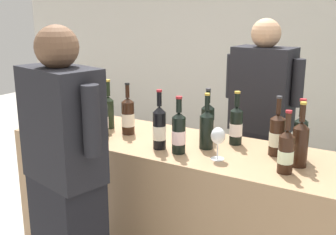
{
  "coord_description": "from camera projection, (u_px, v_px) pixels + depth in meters",
  "views": [
    {
      "loc": [
        1.21,
        -2.1,
        1.75
      ],
      "look_at": [
        -0.05,
        0.0,
        1.1
      ],
      "focal_mm": 44.78,
      "sensor_mm": 36.0,
      "label": 1
    }
  ],
  "objects": [
    {
      "name": "wine_bottle_4",
      "position": [
        236.0,
        125.0,
        2.49
      ],
      "size": [
        0.08,
        0.08,
        0.32
      ],
      "color": "black",
      "rests_on": "counter"
    },
    {
      "name": "wine_bottle_0",
      "position": [
        179.0,
        132.0,
        2.33
      ],
      "size": [
        0.08,
        0.08,
        0.33
      ],
      "color": "black",
      "rests_on": "counter"
    },
    {
      "name": "counter",
      "position": [
        174.0,
        213.0,
        2.67
      ],
      "size": [
        2.11,
        0.65,
        0.95
      ],
      "primitive_type": "cube",
      "color": "#9E7A56",
      "rests_on": "ground_plane"
    },
    {
      "name": "wall_back",
      "position": [
        293.0,
        40.0,
        4.59
      ],
      "size": [
        8.0,
        0.1,
        2.8
      ],
      "primitive_type": "cube",
      "color": "beige",
      "rests_on": "ground_plane"
    },
    {
      "name": "person_guest",
      "position": [
        67.0,
        197.0,
        2.12
      ],
      "size": [
        0.56,
        0.33,
        1.67
      ],
      "color": "black",
      "rests_on": "ground_plane"
    },
    {
      "name": "wine_bottle_3",
      "position": [
        128.0,
        116.0,
        2.69
      ],
      "size": [
        0.08,
        0.08,
        0.33
      ],
      "color": "black",
      "rests_on": "counter"
    },
    {
      "name": "wine_bottle_10",
      "position": [
        300.0,
        136.0,
        2.24
      ],
      "size": [
        0.07,
        0.07,
        0.33
      ],
      "color": "black",
      "rests_on": "counter"
    },
    {
      "name": "person_server",
      "position": [
        260.0,
        141.0,
        2.99
      ],
      "size": [
        0.56,
        0.27,
        1.68
      ],
      "color": "black",
      "rests_on": "ground_plane"
    },
    {
      "name": "wine_glass",
      "position": [
        218.0,
        137.0,
        2.23
      ],
      "size": [
        0.08,
        0.08,
        0.18
      ],
      "color": "silver",
      "rests_on": "counter"
    },
    {
      "name": "wine_bottle_7",
      "position": [
        109.0,
        110.0,
        2.81
      ],
      "size": [
        0.07,
        0.07,
        0.33
      ],
      "color": "black",
      "rests_on": "counter"
    },
    {
      "name": "wine_bottle_2",
      "position": [
        159.0,
        128.0,
        2.4
      ],
      "size": [
        0.08,
        0.08,
        0.35
      ],
      "color": "black",
      "rests_on": "counter"
    },
    {
      "name": "wine_bottle_9",
      "position": [
        102.0,
        118.0,
        2.65
      ],
      "size": [
        0.08,
        0.08,
        0.34
      ],
      "color": "black",
      "rests_on": "counter"
    },
    {
      "name": "wine_bottle_1",
      "position": [
        300.0,
        142.0,
        2.14
      ],
      "size": [
        0.08,
        0.08,
        0.34
      ],
      "color": "black",
      "rests_on": "counter"
    },
    {
      "name": "wine_bottle_5",
      "position": [
        277.0,
        135.0,
        2.3
      ],
      "size": [
        0.09,
        0.09,
        0.33
      ],
      "color": "black",
      "rests_on": "counter"
    },
    {
      "name": "wine_bottle_11",
      "position": [
        208.0,
        121.0,
        2.59
      ],
      "size": [
        0.08,
        0.08,
        0.32
      ],
      "color": "black",
      "rests_on": "counter"
    },
    {
      "name": "wine_bottle_8",
      "position": [
        207.0,
        128.0,
        2.41
      ],
      "size": [
        0.08,
        0.08,
        0.33
      ],
      "color": "black",
      "rests_on": "counter"
    },
    {
      "name": "wine_bottle_6",
      "position": [
        286.0,
        151.0,
        2.06
      ],
      "size": [
        0.08,
        0.08,
        0.32
      ],
      "color": "black",
      "rests_on": "counter"
    },
    {
      "name": "ice_bucket",
      "position": [
        66.0,
        116.0,
        2.71
      ],
      "size": [
        0.22,
        0.22,
        0.22
      ],
      "color": "silver",
      "rests_on": "counter"
    }
  ]
}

